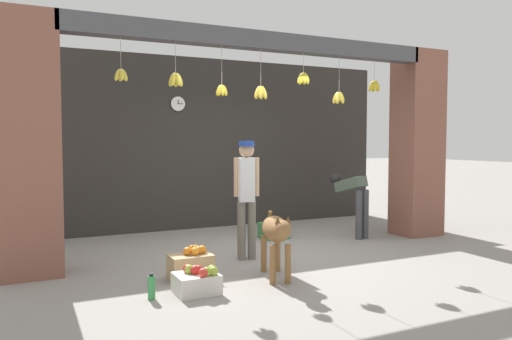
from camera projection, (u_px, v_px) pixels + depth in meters
The scene contains 13 objects.
ground_plane at pixel (268, 255), 6.91m from camera, with size 60.00×60.00×0.00m, color gray.
shop_back_wall at pixel (205, 144), 9.09m from camera, with size 7.27×0.12×3.08m, color #2D2B28.
shop_pillar_left at pixel (28, 145), 5.79m from camera, with size 0.70×0.60×3.08m, color brown.
shop_pillar_right at pixel (417, 144), 8.39m from camera, with size 0.70×0.60×3.08m, color brown.
storefront_awning at pixel (265, 45), 6.86m from camera, with size 5.37×0.27×0.95m.
dog at pixel (276, 232), 5.73m from camera, with size 0.48×1.03×0.78m.
shopkeeper at pixel (247, 191), 6.63m from camera, with size 0.34×0.28×1.59m.
worker_stooping at pixel (353, 195), 8.21m from camera, with size 0.30×0.80×1.04m.
fruit_crate_oranges at pixel (191, 265), 5.74m from camera, with size 0.48×0.33×0.37m.
fruit_crate_apples at pixel (197, 281), 5.20m from camera, with size 0.44×0.39×0.29m.
produce_box_green at pixel (274, 231), 8.12m from camera, with size 0.40×0.38×0.25m, color #42844C.
water_bottle at pixel (151, 287), 4.99m from camera, with size 0.08×0.08×0.26m.
wall_clock at pixel (178, 104), 8.75m from camera, with size 0.27×0.03×0.27m.
Camera 1 is at (-3.12, -6.08, 1.59)m, focal length 35.00 mm.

